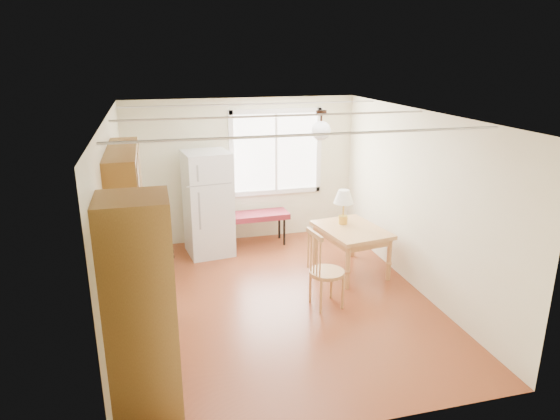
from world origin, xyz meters
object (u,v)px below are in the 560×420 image
object	(u,v)px
bench	(253,217)
chair	(320,264)
refrigerator	(208,204)
dining_table	(351,234)

from	to	relation	value
bench	chair	distance (m)	2.48
refrigerator	bench	xyz separation A→B (m)	(0.78, 0.19, -0.36)
bench	refrigerator	bearing A→B (deg)	-168.06
bench	dining_table	xyz separation A→B (m)	(1.21, -1.49, 0.10)
refrigerator	dining_table	bearing A→B (deg)	-40.52
bench	chair	xyz separation A→B (m)	(0.39, -2.45, 0.10)
refrigerator	bench	distance (m)	0.88
chair	refrigerator	bearing A→B (deg)	109.56
dining_table	refrigerator	bearing A→B (deg)	137.63
dining_table	chair	distance (m)	1.26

